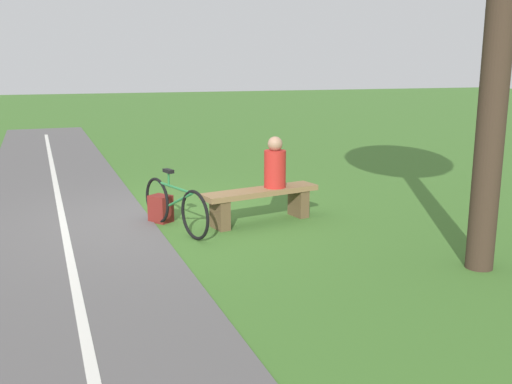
% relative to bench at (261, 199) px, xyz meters
% --- Properties ---
extents(ground_plane, '(80.00, 80.00, 0.00)m').
position_rel_bench_xyz_m(ground_plane, '(1.38, -0.56, -0.35)').
color(ground_plane, '#3D6B28').
extents(paved_path, '(3.41, 36.05, 0.02)m').
position_rel_bench_xyz_m(paved_path, '(2.70, 3.44, -0.34)').
color(paved_path, '#565454').
rests_on(paved_path, ground_plane).
extents(path_centre_line, '(0.89, 31.99, 0.00)m').
position_rel_bench_xyz_m(path_centre_line, '(2.70, 3.44, -0.33)').
color(path_centre_line, silver).
rests_on(path_centre_line, paved_path).
extents(bench, '(1.88, 0.77, 0.50)m').
position_rel_bench_xyz_m(bench, '(0.00, 0.00, 0.00)').
color(bench, brown).
rests_on(bench, ground_plane).
extents(person_seated, '(0.39, 0.39, 0.77)m').
position_rel_bench_xyz_m(person_seated, '(-0.24, -0.05, 0.49)').
color(person_seated, '#B2231E').
rests_on(person_seated, bench).
extents(bicycle, '(0.58, 1.68, 0.86)m').
position_rel_bench_xyz_m(bicycle, '(1.30, 0.04, 0.01)').
color(bicycle, black).
rests_on(bicycle, ground_plane).
extents(backpack, '(0.38, 0.39, 0.40)m').
position_rel_bench_xyz_m(backpack, '(1.40, -0.51, -0.15)').
color(backpack, maroon).
rests_on(backpack, ground_plane).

